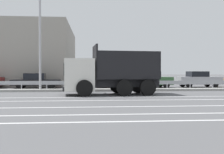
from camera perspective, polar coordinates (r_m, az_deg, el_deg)
name	(u,v)px	position (r m, az deg, el deg)	size (l,w,h in m)	color
ground_plane	(125,93)	(19.32, 2.78, -3.43)	(320.00, 320.00, 0.00)	#565659
lane_strip_0	(114,97)	(15.89, 0.43, -4.38)	(62.27, 0.16, 0.01)	silver
lane_strip_1	(117,100)	(14.05, 1.10, -5.09)	(62.27, 0.16, 0.01)	silver
lane_strip_2	(123,107)	(11.48, 2.40, -6.47)	(62.27, 0.16, 0.01)	silver
lane_strip_3	(130,114)	(9.47, 3.93, -8.07)	(62.27, 0.16, 0.01)	silver
lane_strip_4	(137,121)	(8.13, 5.39, -9.58)	(62.27, 0.16, 0.01)	silver
median_island	(122,90)	(21.07, 2.16, -2.81)	(34.25, 1.10, 0.18)	gray
median_guardrail	(120,83)	(22.37, 1.75, -1.36)	(62.27, 0.09, 0.78)	#9EA0A5
dump_truck	(100,76)	(17.49, -2.63, 0.13)	(6.53, 3.17, 3.29)	silver
median_road_sign	(148,74)	(21.37, 7.82, 0.58)	(0.78, 0.16, 2.50)	white
street_lamp_1	(40,26)	(21.50, -15.50, 10.64)	(0.70, 2.46, 9.18)	#ADADB2
parked_car_3	(36,81)	(25.50, -16.23, -0.80)	(4.50, 2.09, 1.41)	black
parked_car_4	(99,80)	(25.47, -2.75, -0.70)	(4.74, 1.93, 1.43)	maroon
parked_car_5	(151,80)	(25.74, 8.53, -0.56)	(4.00, 2.21, 1.61)	#335B33
parked_car_6	(198,79)	(27.85, 18.27, -0.48)	(4.46, 1.99, 1.60)	#A3A3A8
background_building_0	(5,56)	(35.95, -22.32, 4.18)	(16.83, 15.30, 7.05)	gray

